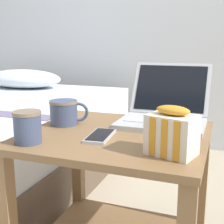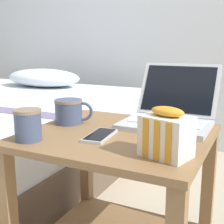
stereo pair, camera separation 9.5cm
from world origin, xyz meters
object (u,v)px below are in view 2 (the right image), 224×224
mug_front_left (69,110)px  snack_bag (166,134)px  cell_phone (100,135)px  mug_front_right (28,123)px  laptop (170,112)px

mug_front_left → snack_bag: (0.42, -0.18, 0.01)m
cell_phone → mug_front_left: bearing=151.0°
mug_front_right → laptop: bearing=48.5°
mug_front_right → mug_front_left: bearing=89.9°
laptop → snack_bag: bearing=-75.7°
mug_front_left → snack_bag: size_ratio=0.96×
snack_bag → cell_phone: (-0.24, 0.08, -0.06)m
laptop → cell_phone: laptop is taller
mug_front_left → mug_front_right: 0.22m
mug_front_left → snack_bag: snack_bag is taller
mug_front_left → cell_phone: bearing=-29.0°
laptop → cell_phone: bearing=-120.8°
laptop → mug_front_right: 0.51m
laptop → mug_front_left: size_ratio=2.46×
mug_front_left → snack_bag: bearing=-22.9°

